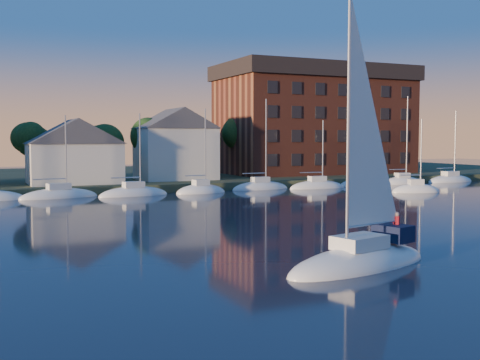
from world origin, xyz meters
TOP-DOWN VIEW (x-y plane):
  - ground at (0.00, 0.00)m, footprint 260.00×260.00m
  - shoreline_land at (0.00, 75.00)m, footprint 160.00×50.00m
  - wooden_dock at (0.00, 52.00)m, footprint 120.00×3.00m
  - clubhouse_centre at (-6.00, 57.00)m, footprint 11.55×8.40m
  - clubhouse_east at (8.00, 59.00)m, footprint 10.50×8.40m
  - condo_block at (34.00, 64.95)m, footprint 31.00×17.00m
  - tree_line at (2.00, 63.00)m, footprint 93.40×5.40m
  - moored_fleet at (4.00, 49.00)m, footprint 95.50×2.40m
  - hero_sailboat at (0.24, 5.33)m, footprint 10.45×5.58m
  - drifting_sailboat_right at (32.02, 37.93)m, footprint 6.51×3.79m

SIDE VIEW (x-z plane):
  - ground at x=0.00m, z-range 0.00..0.00m
  - shoreline_land at x=0.00m, z-range -1.00..1.00m
  - wooden_dock at x=0.00m, z-range -0.50..0.50m
  - drifting_sailboat_right at x=32.02m, z-range -4.96..5.15m
  - moored_fleet at x=4.00m, z-range -5.93..6.12m
  - hero_sailboat at x=0.24m, z-range -7.04..8.29m
  - clubhouse_centre at x=-6.00m, z-range 1.09..9.17m
  - clubhouse_east at x=8.00m, z-range 1.10..10.90m
  - tree_line at x=2.00m, z-range 2.73..11.63m
  - condo_block at x=34.00m, z-range 1.09..18.49m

